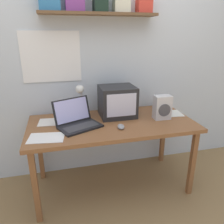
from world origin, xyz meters
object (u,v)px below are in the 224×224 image
crt_monitor (117,101)px  desk_lamp (81,97)px  corner_desk (112,128)px  loose_paper_near_monitor (46,138)px  computer_mouse (121,127)px  juice_glass (156,103)px  loose_paper_near_laptop (171,113)px  laptop (77,119)px  open_notebook (53,122)px  space_heater (162,107)px

crt_monitor → desk_lamp: bearing=168.1°
crt_monitor → corner_desk: bearing=-121.8°
crt_monitor → loose_paper_near_monitor: 0.78m
crt_monitor → computer_mouse: 0.34m
juice_glass → loose_paper_near_laptop: bearing=-68.2°
laptop → open_notebook: 0.26m
corner_desk → open_notebook: (-0.54, 0.13, 0.06)m
laptop → crt_monitor: bearing=-3.2°
space_heater → open_notebook: size_ratio=0.83×
computer_mouse → loose_paper_near_monitor: size_ratio=0.37×
juice_glass → space_heater: 0.32m
open_notebook → loose_paper_near_monitor: (-0.05, -0.33, 0.00)m
crt_monitor → loose_paper_near_laptop: size_ratio=1.46×
crt_monitor → loose_paper_near_monitor: crt_monitor is taller
crt_monitor → laptop: 0.46m
laptop → loose_paper_near_laptop: 0.99m
loose_paper_near_laptop → desk_lamp: bearing=170.6°
laptop → space_heater: size_ratio=1.91×
corner_desk → open_notebook: bearing=166.2°
desk_lamp → juice_glass: desk_lamp is taller
corner_desk → laptop: 0.35m
space_heater → computer_mouse: size_ratio=2.05×
laptop → juice_glass: 0.95m
space_heater → loose_paper_near_laptop: size_ratio=0.98×
corner_desk → open_notebook: open_notebook is taller
desk_lamp → open_notebook: size_ratio=1.16×
juice_glass → corner_desk: bearing=-154.6°
open_notebook → loose_paper_near_laptop: (1.20, -0.06, 0.00)m
open_notebook → computer_mouse: bearing=-26.7°
open_notebook → loose_paper_near_laptop: bearing=-2.9°
crt_monitor → space_heater: (0.40, -0.18, -0.04)m
computer_mouse → open_notebook: 0.65m
juice_glass → loose_paper_near_laptop: (0.08, -0.20, -0.06)m
corner_desk → crt_monitor: (0.09, 0.15, 0.21)m
computer_mouse → crt_monitor: bearing=80.7°
loose_paper_near_monitor → juice_glass: bearing=22.0°
loose_paper_near_monitor → desk_lamp: bearing=51.8°
space_heater → juice_glass: bearing=76.2°
computer_mouse → space_heater: bearing=15.7°
open_notebook → loose_paper_near_laptop: 1.20m
corner_desk → desk_lamp: size_ratio=4.76×
desk_lamp → loose_paper_near_laptop: bearing=10.8°
corner_desk → loose_paper_near_laptop: bearing=6.2°
computer_mouse → loose_paper_near_laptop: bearing=20.7°
space_heater → computer_mouse: space_heater is taller
corner_desk → loose_paper_near_monitor: bearing=-161.5°
juice_glass → loose_paper_near_monitor: size_ratio=0.43×
open_notebook → loose_paper_near_monitor: 0.34m
loose_paper_near_laptop → loose_paper_near_monitor: bearing=-167.8°
juice_glass → open_notebook: size_ratio=0.47×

